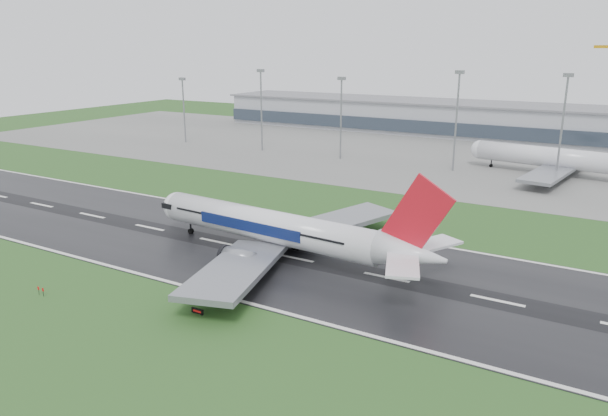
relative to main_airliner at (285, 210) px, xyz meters
The scene contains 12 objects.
ground 20.73m from the main_airliner, behind, with size 520.00×520.00×0.00m, color #224A1B.
runway 20.70m from the main_airliner, behind, with size 400.00×45.00×0.10m, color black.
apron 127.01m from the main_airliner, 98.23° to the left, with size 400.00×130.00×0.08m, color slate.
terminal 186.21m from the main_airliner, 95.59° to the left, with size 240.00×36.00×15.00m, color #94979F.
main_airliner is the anchor object (origin of this frame).
parked_airliner 116.37m from the main_airliner, 70.68° to the left, with size 64.19×59.76×18.81m, color silver, non-canonical shape.
runway_sign 30.40m from the main_airliner, 87.35° to the right, with size 2.30×0.26×1.04m, color black, non-canonical shape.
floodmast_0 152.94m from the main_airliner, 139.00° to the left, with size 0.64×0.64×27.32m, color gray.
floodmast_1 124.70m from the main_airliner, 126.36° to the left, with size 0.64×0.64×31.65m, color gray.
floodmast_2 107.26m from the main_airliner, 110.59° to the left, with size 0.64×0.64×29.55m, color gray.
floodmast_3 100.68m from the main_airliner, 86.67° to the left, with size 0.64×0.64×32.71m, color gray.
floodmast_4 107.74m from the main_airliner, 68.84° to the left, with size 0.64×0.64×32.52m, color gray.
Camera 1 is at (75.45, -91.76, 41.18)m, focal length 33.36 mm.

